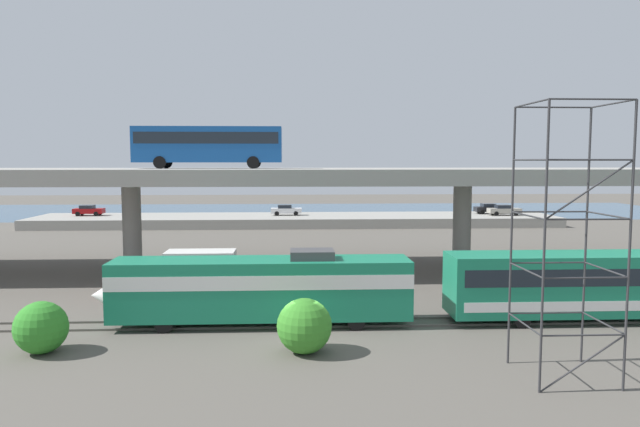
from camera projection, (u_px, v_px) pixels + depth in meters
name	position (u px, v px, depth m)	size (l,w,h in m)	color
ground_plane	(304.00, 347.00, 28.59)	(260.00, 260.00, 0.00)	#565149
rail_strip_near	(303.00, 327.00, 31.80)	(110.00, 0.12, 0.12)	#59544C
rail_strip_far	(303.00, 319.00, 33.33)	(110.00, 0.12, 0.12)	#59544C
train_locomotive	(247.00, 286.00, 32.23)	(17.46, 3.04, 4.18)	#197A56
train_coach_lead	(632.00, 283.00, 33.26)	(21.06, 3.04, 3.86)	#197A56
highway_overpass	(299.00, 178.00, 47.80)	(96.00, 12.43, 8.45)	gray
transit_bus_on_overpass	(208.00, 143.00, 47.94)	(12.00, 2.68, 3.40)	#14478C
service_truck_west	(188.00, 272.00, 39.37)	(6.80, 2.46, 3.04)	maroon
scaffolding_tower	(568.00, 233.00, 24.09)	(3.48, 3.48, 11.46)	#2D2D30
pier_parking_lot	(296.00, 220.00, 83.25)	(73.25, 11.43, 1.32)	gray
parked_car_0	(489.00, 208.00, 86.07)	(4.32, 1.94, 1.50)	black
parked_car_1	(286.00, 210.00, 83.63)	(4.37, 1.84, 1.50)	silver
parked_car_2	(89.00, 210.00, 83.02)	(4.09, 1.95, 1.50)	maroon
parked_car_3	(504.00, 210.00, 83.43)	(4.57, 1.82, 1.50)	#9E998C
harbor_water	(295.00, 211.00, 106.19)	(140.00, 36.00, 0.01)	#385B7A
shrub_left	(41.00, 328.00, 27.55)	(2.48, 2.48, 2.48)	#2E8226
shrub_right	(304.00, 326.00, 27.57)	(2.62, 2.62, 2.62)	#368527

